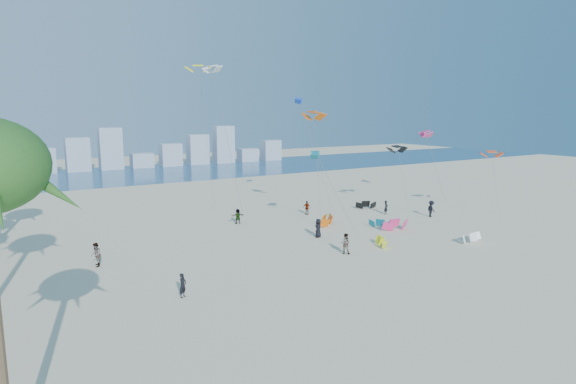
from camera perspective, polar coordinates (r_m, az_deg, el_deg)
ground at (r=30.24m, az=11.40°, el=-13.24°), size 220.00×220.00×0.00m
ocean at (r=94.94m, az=-19.62°, el=1.88°), size 220.00×220.00×0.00m
kitesurfer_near at (r=31.69m, az=-12.27°, el=-10.68°), size 0.68×0.64×1.57m
kitesurfer_mid at (r=40.31m, az=6.76°, el=-6.04°), size 1.05×1.06×1.72m
kitesurfers_far at (r=48.53m, az=2.04°, el=-3.32°), size 35.96×9.99×1.84m
grounded_kites at (r=49.73m, az=10.57°, el=-3.66°), size 12.69×18.67×0.98m
flying_kites at (r=56.72m, az=4.37°, el=9.46°), size 30.34×26.91×17.72m
distant_skyline at (r=104.18m, az=-21.52°, el=4.10°), size 85.00×3.00×8.40m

